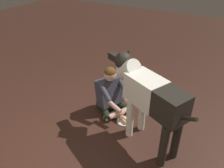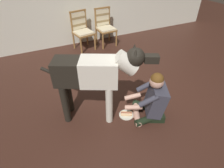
{
  "view_description": "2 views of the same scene",
  "coord_description": "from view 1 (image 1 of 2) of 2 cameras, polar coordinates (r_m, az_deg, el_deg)",
  "views": [
    {
      "loc": [
        -1.38,
        2.18,
        2.46
      ],
      "look_at": [
        -0.06,
        -0.26,
        0.74
      ],
      "focal_mm": 35.8,
      "sensor_mm": 36.0,
      "label": 1
    },
    {
      "loc": [
        -1.34,
        -2.18,
        2.22
      ],
      "look_at": [
        -0.36,
        -0.11,
        0.51
      ],
      "focal_mm": 29.15,
      "sensor_mm": 36.0,
      "label": 2
    }
  ],
  "objects": [
    {
      "name": "hot_dog_on_plate",
      "position": [
        3.71,
        3.12,
        -9.25
      ],
      "size": [
        0.24,
        0.24,
        0.06
      ],
      "color": "silver",
      "rests_on": "ground"
    },
    {
      "name": "ground_plane",
      "position": [
        3.56,
        -2.87,
        -11.92
      ],
      "size": [
        15.78,
        15.78,
        0.0
      ],
      "primitive_type": "plane",
      "color": "#381F17"
    },
    {
      "name": "person_sitting_on_floor",
      "position": [
        3.76,
        -0.34,
        -2.49
      ],
      "size": [
        0.71,
        0.63,
        0.83
      ],
      "color": "black",
      "rests_on": "ground"
    },
    {
      "name": "large_dog",
      "position": [
        2.96,
        9.2,
        -2.65
      ],
      "size": [
        1.47,
        0.83,
        1.23
      ],
      "color": "silver",
      "rests_on": "ground"
    }
  ]
}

